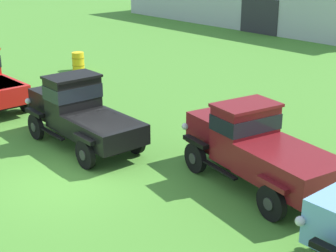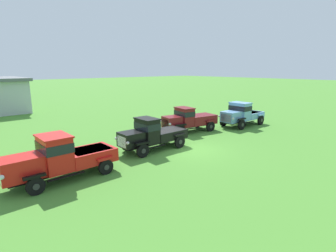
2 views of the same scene
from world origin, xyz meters
name	(u,v)px [view 1 (image 1 of 2)]	position (x,y,z in m)	size (l,w,h in m)	color
ground_plane	(69,180)	(0.00, 0.00, 0.00)	(240.00, 240.00, 0.00)	#47842D
vintage_truck_second_in_line	(79,112)	(-2.03, 1.67, 1.07)	(4.91, 2.03, 2.18)	black
vintage_truck_midrow_center	(256,147)	(3.47, 3.58, 1.07)	(5.10, 2.65, 2.11)	black
oil_drum_beside_row	(78,61)	(-10.65, 6.93, 0.46)	(0.62, 0.62, 0.91)	gold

